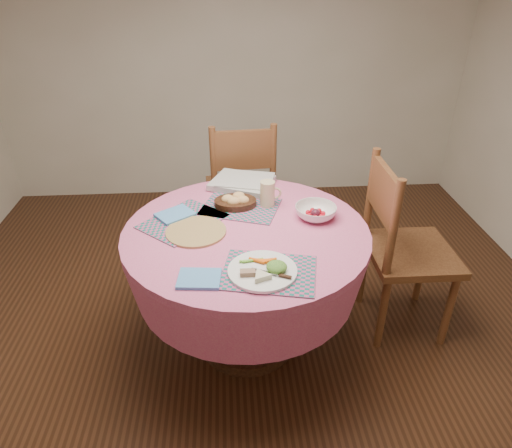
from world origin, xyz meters
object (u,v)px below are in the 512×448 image
at_px(dining_table, 246,261).
at_px(latte_mug, 268,193).
at_px(dinner_plate, 264,270).
at_px(chair_back, 241,187).
at_px(chair_right, 402,246).
at_px(fruit_bowl, 316,212).
at_px(wicker_trivet, 196,231).
at_px(bread_bowl, 235,201).

distance_m(dining_table, latte_mug, 0.39).
bearing_deg(dinner_plate, chair_back, 91.93).
height_order(chair_right, dinner_plate, chair_right).
xyz_separation_m(dinner_plate, fruit_bowl, (0.31, 0.47, 0.01)).
relative_size(wicker_trivet, fruit_bowl, 1.12).
relative_size(wicker_trivet, dinner_plate, 1.00).
xyz_separation_m(chair_back, fruit_bowl, (0.35, -0.85, 0.25)).
bearing_deg(fruit_bowl, chair_back, 112.66).
bearing_deg(fruit_bowl, wicker_trivet, -170.26).
bearing_deg(chair_right, dinner_plate, 120.99).
bearing_deg(fruit_bowl, dinner_plate, -123.33).
height_order(dinner_plate, latte_mug, latte_mug).
distance_m(chair_right, latte_mug, 0.80).
bearing_deg(fruit_bowl, bread_bowl, 159.57).
bearing_deg(latte_mug, fruit_bowl, -32.47).
relative_size(chair_back, latte_mug, 7.37).
bearing_deg(bread_bowl, wicker_trivet, -128.19).
xyz_separation_m(chair_right, fruit_bowl, (-0.50, -0.01, 0.24)).
relative_size(dining_table, bread_bowl, 5.39).
relative_size(dining_table, chair_back, 1.21).
relative_size(dining_table, latte_mug, 8.90).
bearing_deg(dining_table, wicker_trivet, -177.45).
bearing_deg(chair_back, chair_right, 131.11).
relative_size(chair_back, wicker_trivet, 3.42).
height_order(dining_table, dinner_plate, dinner_plate).
xyz_separation_m(bread_bowl, fruit_bowl, (0.41, -0.15, -0.00)).
xyz_separation_m(chair_right, wicker_trivet, (-1.12, -0.11, 0.21)).
xyz_separation_m(dining_table, dinner_plate, (0.06, -0.38, 0.21)).
xyz_separation_m(dinner_plate, latte_mug, (0.07, 0.62, 0.06)).
relative_size(chair_right, wicker_trivet, 3.48).
height_order(bread_bowl, latte_mug, latte_mug).
height_order(chair_back, bread_bowl, chair_back).
relative_size(chair_back, dinner_plate, 3.42).
relative_size(chair_right, bread_bowl, 4.54).
bearing_deg(latte_mug, bread_bowl, 178.86).
distance_m(chair_right, dinner_plate, 0.97).
height_order(dinner_plate, fruit_bowl, fruit_bowl).
bearing_deg(dinner_plate, chair_right, 30.63).
relative_size(dining_table, wicker_trivet, 4.13).
bearing_deg(fruit_bowl, dining_table, -165.55).
bearing_deg(chair_right, wicker_trivet, 96.23).
bearing_deg(latte_mug, dining_table, -118.29).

